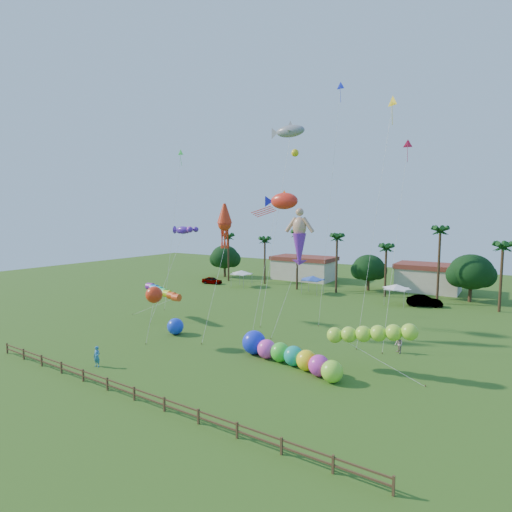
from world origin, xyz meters
The scene contains 23 objects.
ground centered at (0.00, 0.00, 0.00)m, with size 160.00×160.00×0.00m, color #285116.
tree_line centered at (3.57, 44.00, 4.28)m, with size 69.46×8.91×11.00m.
buildings_row centered at (-3.09, 50.00, 2.00)m, with size 35.00×7.00×4.00m.
tent_row centered at (-6.00, 36.33, 2.75)m, with size 31.00×4.00×0.60m.
fence centered at (0.00, -6.00, 0.61)m, with size 36.12×0.12×1.00m.
car_a centered at (-26.55, 35.40, 0.67)m, with size 1.59×3.94×1.34m, color #4C4C54.
car_b centered at (11.74, 36.98, 0.80)m, with size 1.69×4.83×1.59m, color #4C4C54.
spectator_a centered at (-7.80, -3.46, 0.91)m, with size 0.67×0.44×1.82m, color teal.
spectator_b centered at (13.43, 14.37, 0.87)m, with size 0.84×0.66×1.74m, color gray.
caterpillar_inflatable centered at (5.79, 5.95, 0.94)m, with size 10.96×4.35×2.25m.
blue_ball centered at (-8.87, 7.25, 0.91)m, with size 1.82×1.82×1.82m, color blue.
rainbow_tube centered at (-13.65, 10.64, 3.22)m, with size 9.76×1.83×3.68m.
green_worm centered at (9.66, 7.53, 2.90)m, with size 10.95×4.26×3.70m.
orange_ball_kite centered at (-7.87, 3.35, 5.23)m, with size 1.96×1.77×6.07m.
merman_kite centered at (2.55, 14.75, 10.42)m, with size 3.02×4.30×13.41m.
fish_kite centered at (-0.90, 17.53, 14.85)m, with size 5.52×7.03×15.95m.
shark_kite centered at (-1.53, 20.11, 23.41)m, with size 5.30×6.66×24.33m.
squid_kite centered at (-4.56, 10.72, 12.18)m, with size 1.82×5.54×14.56m.
lobster_kite centered at (-13.45, 13.59, 11.30)m, with size 3.95×6.14×12.00m.
delta_kite_red centered at (12.73, 18.07, 19.63)m, with size 1.14×5.18×20.72m.
delta_kite_yellow centered at (11.13, 17.96, 24.09)m, with size 2.13×5.37×25.16m.
delta_kite_green centered at (-17.91, 18.03, 21.27)m, with size 1.06×3.63×22.45m.
delta_kite_blue centered at (3.68, 22.84, 27.66)m, with size 1.13×4.27×29.12m.
Camera 1 is at (22.07, -24.19, 13.07)m, focal length 28.00 mm.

